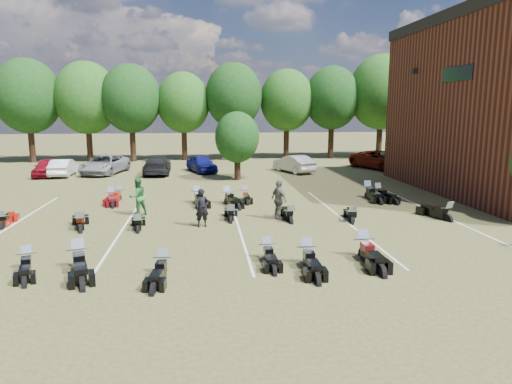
{
  "coord_description": "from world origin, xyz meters",
  "views": [
    {
      "loc": [
        -4.51,
        -17.28,
        5.15
      ],
      "look_at": [
        -2.0,
        4.0,
        1.2
      ],
      "focal_mm": 32.0,
      "sensor_mm": 36.0,
      "label": 1
    }
  ],
  "objects": [
    {
      "name": "motorcycle_8",
      "position": [
        -9.69,
        2.12,
        0.0
      ],
      "size": [
        1.26,
        2.43,
        1.29
      ],
      "primitive_type": null,
      "rotation": [
        0.0,
        0.0,
        3.38
      ],
      "color": "black",
      "rests_on": "ground"
    },
    {
      "name": "ground",
      "position": [
        0.0,
        0.0,
        0.0
      ],
      "size": [
        160.0,
        160.0,
        0.0
      ],
      "primitive_type": "plane",
      "color": "brown",
      "rests_on": "ground"
    },
    {
      "name": "tree_line",
      "position": [
        -1.0,
        29.0,
        6.31
      ],
      "size": [
        56.0,
        6.0,
        9.79
      ],
      "color": "black",
      "rests_on": "ground"
    },
    {
      "name": "motorcycle_20",
      "position": [
        5.51,
        7.45,
        0.0
      ],
      "size": [
        1.13,
        2.37,
        1.27
      ],
      "primitive_type": null,
      "rotation": [
        0.0,
        0.0,
        0.18
      ],
      "color": "black",
      "rests_on": "ground"
    },
    {
      "name": "car_4",
      "position": [
        -4.59,
        19.93,
        0.69
      ],
      "size": [
        2.89,
        4.37,
        1.38
      ],
      "primitive_type": "imported",
      "rotation": [
        0.0,
        0.0,
        0.34
      ],
      "color": "navy",
      "rests_on": "ground"
    },
    {
      "name": "motorcycle_13",
      "position": [
        6.69,
        2.07,
        0.0
      ],
      "size": [
        1.35,
        2.46,
        1.31
      ],
      "primitive_type": null,
      "rotation": [
        0.0,
        0.0,
        3.41
      ],
      "color": "black",
      "rests_on": "ground"
    },
    {
      "name": "car_7",
      "position": [
        11.56,
        20.28,
        0.64
      ],
      "size": [
        2.34,
        4.62,
        1.28
      ],
      "primitive_type": "imported",
      "rotation": [
        0.0,
        0.0,
        3.02
      ],
      "color": "#3D3E42",
      "rests_on": "ground"
    },
    {
      "name": "motorcycle_4",
      "position": [
        -1.13,
        -3.05,
        0.0
      ],
      "size": [
        0.79,
        2.3,
        1.27
      ],
      "primitive_type": null,
      "rotation": [
        0.0,
        0.0,
        -0.03
      ],
      "color": "black",
      "rests_on": "ground"
    },
    {
      "name": "car_5",
      "position": [
        2.85,
        18.94,
        0.71
      ],
      "size": [
        3.01,
        4.53,
        1.41
      ],
      "primitive_type": "imported",
      "rotation": [
        0.0,
        0.0,
        3.53
      ],
      "color": "beige",
      "rests_on": "ground"
    },
    {
      "name": "motorcycle_2",
      "position": [
        -5.81,
        -3.41,
        0.0
      ],
      "size": [
        0.87,
        2.11,
        1.14
      ],
      "primitive_type": null,
      "rotation": [
        0.0,
        0.0,
        -0.11
      ],
      "color": "black",
      "rests_on": "ground"
    },
    {
      "name": "motorcycle_19",
      "position": [
        5.01,
        7.83,
        0.0
      ],
      "size": [
        0.82,
        2.49,
        1.39
      ],
      "primitive_type": null,
      "rotation": [
        0.0,
        0.0,
        0.01
      ],
      "color": "black",
      "rests_on": "ground"
    },
    {
      "name": "car_0",
      "position": [
        -16.31,
        19.01,
        0.69
      ],
      "size": [
        1.83,
        4.1,
        1.37
      ],
      "primitive_type": "imported",
      "rotation": [
        0.0,
        0.0,
        0.05
      ],
      "color": "maroon",
      "rests_on": "ground"
    },
    {
      "name": "car_2",
      "position": [
        -12.24,
        19.9,
        0.74
      ],
      "size": [
        3.61,
        5.77,
        1.49
      ],
      "primitive_type": "imported",
      "rotation": [
        0.0,
        0.0,
        -0.23
      ],
      "color": "gray",
      "rests_on": "ground"
    },
    {
      "name": "motorcycle_10",
      "position": [
        -3.27,
        3.01,
        0.0
      ],
      "size": [
        0.81,
        2.16,
        1.18
      ],
      "primitive_type": null,
      "rotation": [
        0.0,
        0.0,
        3.08
      ],
      "color": "black",
      "rests_on": "ground"
    },
    {
      "name": "car_6",
      "position": [
        10.65,
        20.11,
        0.78
      ],
      "size": [
        4.66,
        6.2,
        1.57
      ],
      "primitive_type": "imported",
      "rotation": [
        0.0,
        0.0,
        0.42
      ],
      "color": "#611005",
      "rests_on": "ground"
    },
    {
      "name": "motorcycle_15",
      "position": [
        -9.26,
        8.75,
        0.0
      ],
      "size": [
        1.04,
        2.29,
        1.23
      ],
      "primitive_type": null,
      "rotation": [
        0.0,
        0.0,
        -0.16
      ],
      "color": "maroon",
      "rests_on": "ground"
    },
    {
      "name": "motorcycle_14",
      "position": [
        -9.59,
        8.29,
        0.0
      ],
      "size": [
        1.12,
        2.21,
        1.18
      ],
      "primitive_type": null,
      "rotation": [
        0.0,
        0.0,
        0.22
      ],
      "color": "#42090F",
      "rests_on": "ground"
    },
    {
      "name": "motorcycle_16",
      "position": [
        -4.85,
        7.58,
        0.0
      ],
      "size": [
        1.26,
        2.5,
        1.33
      ],
      "primitive_type": null,
      "rotation": [
        0.0,
        0.0,
        0.22
      ],
      "color": "black",
      "rests_on": "ground"
    },
    {
      "name": "motorcycle_18",
      "position": [
        -3.2,
        7.23,
        0.0
      ],
      "size": [
        1.37,
        2.49,
        1.32
      ],
      "primitive_type": null,
      "rotation": [
        0.0,
        0.0,
        0.27
      ],
      "color": "black",
      "rests_on": "ground"
    },
    {
      "name": "car_3",
      "position": [
        -8.08,
        19.18,
        0.72
      ],
      "size": [
        2.15,
        5.02,
        1.44
      ],
      "primitive_type": "imported",
      "rotation": [
        0.0,
        0.0,
        3.17
      ],
      "color": "black",
      "rests_on": "ground"
    },
    {
      "name": "motorcycle_11",
      "position": [
        -0.58,
        2.57,
        0.0
      ],
      "size": [
        0.77,
        2.16,
        1.19
      ],
      "primitive_type": null,
      "rotation": [
        0.0,
        0.0,
        3.18
      ],
      "color": "black",
      "rests_on": "ground"
    },
    {
      "name": "motorcycle_3",
      "position": [
        -2.37,
        -2.34,
        0.0
      ],
      "size": [
        0.66,
        2.0,
        1.11
      ],
      "primitive_type": null,
      "rotation": [
        0.0,
        0.0,
        0.01
      ],
      "color": "black",
      "rests_on": "ground"
    },
    {
      "name": "parking_lines",
      "position": [
        -3.0,
        3.0,
        0.01
      ],
      "size": [
        20.1,
        14.0,
        0.01
      ],
      "color": "silver",
      "rests_on": "ground"
    },
    {
      "name": "motorcycle_17",
      "position": [
        -2.14,
        8.18,
        0.0
      ],
      "size": [
        0.64,
        2.01,
        1.12
      ],
      "primitive_type": null,
      "rotation": [
        0.0,
        0.0,
        0.0
      ],
      "color": "black",
      "rests_on": "ground"
    },
    {
      "name": "person_grey",
      "position": [
        -0.99,
        3.31,
        0.93
      ],
      "size": [
        0.91,
        1.18,
        1.86
      ],
      "primitive_type": "imported",
      "rotation": [
        0.0,
        0.0,
        2.05
      ],
      "color": "#59554C",
      "rests_on": "ground"
    },
    {
      "name": "young_tree_midfield",
      "position": [
        -2.0,
        15.5,
        3.09
      ],
      "size": [
        3.2,
        3.2,
        4.7
      ],
      "color": "black",
      "rests_on": "ground"
    },
    {
      "name": "motorcycle_0",
      "position": [
        -10.19,
        -2.5,
        0.0
      ],
      "size": [
        1.18,
        2.1,
        1.12
      ],
      "primitive_type": null,
      "rotation": [
        0.0,
        0.0,
        0.29
      ],
      "color": "black",
      "rests_on": "ground"
    },
    {
      "name": "person_black",
      "position": [
        -4.57,
        2.34,
        0.84
      ],
      "size": [
        0.7,
        0.55,
        1.69
      ],
      "primitive_type": "imported",
      "rotation": [
        0.0,
        0.0,
        0.27
      ],
      "color": "black",
      "rests_on": "ground"
    },
    {
      "name": "motorcycle_5",
      "position": [
        1.0,
        -2.56,
        0.0
      ],
      "size": [
        0.82,
        2.45,
        1.36
      ],
      "primitive_type": null,
      "rotation": [
        0.0,
        0.0,
        -0.02
      ],
      "color": "black",
      "rests_on": "ground"
    },
    {
      "name": "motorcycle_9",
      "position": [
        -7.27,
        1.77,
        0.0
      ],
      "size": [
        0.86,
        2.06,
        1.11
      ],
      "primitive_type": null,
      "rotation": [
        0.0,
        0.0,
        3.25
      ],
      "color": "black",
      "rests_on": "ground"
    },
    {
      "name": "motorcycle_7",
      "position": [
        -13.21,
        3.09,
        0.0
      ],
      "size": [
        0.84,
        2.1,
        1.14
      ],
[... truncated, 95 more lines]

